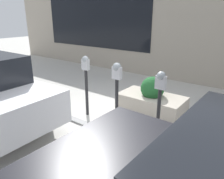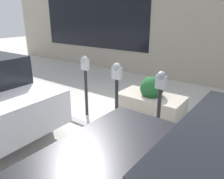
% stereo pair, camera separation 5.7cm
% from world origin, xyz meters
% --- Properties ---
extents(ground_plane, '(40.00, 40.00, 0.00)m').
position_xyz_m(ground_plane, '(0.00, 0.00, 0.00)').
color(ground_plane, beige).
extents(curb_strip, '(19.00, 0.16, 0.04)m').
position_xyz_m(curb_strip, '(0.00, 0.08, 0.02)').
color(curb_strip, gray).
rests_on(curb_strip, ground_plane).
extents(building_facade, '(19.00, 0.17, 3.60)m').
position_xyz_m(building_facade, '(0.00, -4.47, 1.81)').
color(building_facade, '#9E9384').
rests_on(building_facade, ground_plane).
extents(parking_meter_nearest, '(0.19, 0.16, 1.39)m').
position_xyz_m(parking_meter_nearest, '(-0.93, -0.28, 0.98)').
color(parking_meter_nearest, '#232326').
rests_on(parking_meter_nearest, ground_plane).
extents(parking_meter_second, '(0.20, 0.17, 1.42)m').
position_xyz_m(parking_meter_second, '(0.01, -0.26, 1.01)').
color(parking_meter_second, '#232326').
rests_on(parking_meter_second, ground_plane).
extents(parking_meter_middle, '(0.18, 0.15, 1.44)m').
position_xyz_m(parking_meter_middle, '(0.94, -0.34, 0.98)').
color(parking_meter_middle, '#232326').
rests_on(parking_meter_middle, ground_plane).
extents(planter_box, '(1.57, 0.85, 0.92)m').
position_xyz_m(planter_box, '(-0.24, -1.37, 0.32)').
color(planter_box, '#B2A899').
rests_on(planter_box, ground_plane).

